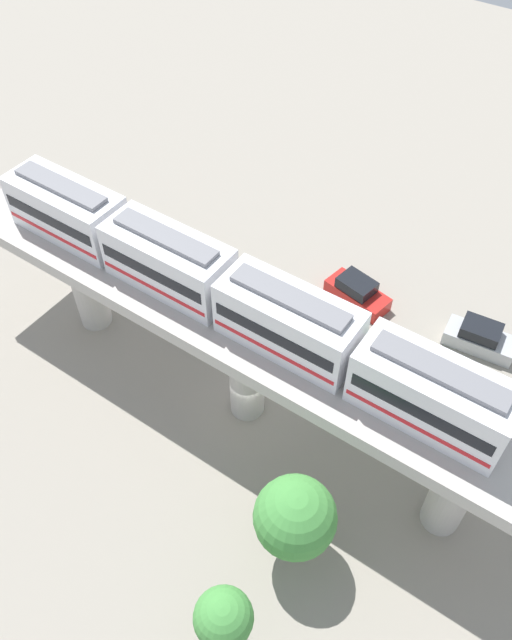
% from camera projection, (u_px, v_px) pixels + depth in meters
% --- Properties ---
extents(ground_plane, '(120.00, 120.00, 0.00)m').
position_uv_depth(ground_plane, '(247.00, 407.00, 35.96)').
color(ground_plane, gray).
extents(viaduct, '(5.20, 35.80, 7.34)m').
position_uv_depth(viaduct, '(246.00, 343.00, 31.64)').
color(viaduct, '#B7B2AA').
rests_on(viaduct, ground).
extents(train, '(2.64, 27.45, 3.24)m').
position_uv_depth(train, '(226.00, 290.00, 29.73)').
color(train, silver).
rests_on(train, viaduct).
extents(parked_car_silver, '(2.25, 4.37, 1.76)m').
position_uv_depth(parked_car_silver, '(480.00, 338.00, 38.37)').
color(parked_car_silver, '#B2B5BA').
rests_on(parked_car_silver, ground).
extents(parked_car_red, '(2.56, 4.46, 1.76)m').
position_uv_depth(parked_car_red, '(357.00, 292.00, 40.89)').
color(parked_car_red, red).
rests_on(parked_car_red, ground).
extents(tree_near_viaduct, '(2.50, 2.50, 4.31)m').
position_uv_depth(tree_near_viaduct, '(223.00, 618.00, 25.67)').
color(tree_near_viaduct, brown).
rests_on(tree_near_viaduct, ground).
extents(tree_mid_lot, '(3.76, 3.76, 5.44)m').
position_uv_depth(tree_mid_lot, '(295.00, 517.00, 27.94)').
color(tree_mid_lot, brown).
rests_on(tree_mid_lot, ground).
extents(tree_far_corner, '(3.16, 3.16, 4.74)m').
position_uv_depth(tree_far_corner, '(425.00, 378.00, 33.43)').
color(tree_far_corner, brown).
rests_on(tree_far_corner, ground).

